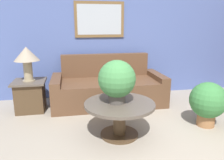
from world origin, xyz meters
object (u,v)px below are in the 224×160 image
Objects in this scene: side_table at (30,95)px; coffee_table at (119,112)px; table_lamp at (27,57)px; potted_plant_on_table at (117,80)px; couch_main at (108,88)px; potted_plant_floor at (208,102)px.

coffee_table is at bearing -41.06° from side_table.
side_table is 0.93× the size of table_lamp.
potted_plant_on_table is at bearing -41.46° from table_lamp.
table_lamp reaches higher than couch_main.
potted_plant_on_table is 0.85× the size of potted_plant_floor.
potted_plant_floor is at bearing 1.67° from potted_plant_on_table.
couch_main is 1.64m from table_lamp.
potted_plant_on_table is at bearing -94.43° from couch_main.
coffee_table is 0.47m from potted_plant_on_table.
couch_main reaches higher than coffee_table.
side_table is (-1.48, -0.12, -0.02)m from couch_main.
table_lamp is at bearing 138.54° from potted_plant_on_table.
table_lamp is (0.00, -0.00, 0.72)m from side_table.
side_table is at bearing 157.53° from potted_plant_floor.
couch_main is at bearing 4.74° from side_table.
couch_main is 3.56× the size of table_lamp.
couch_main is at bearing 4.74° from table_lamp.
coffee_table is at bearing -22.50° from potted_plant_on_table.
potted_plant_on_table is at bearing -178.33° from potted_plant_floor.
couch_main is at bearing 87.19° from coffee_table.
table_lamp reaches higher than coffee_table.
coffee_table is 1.73× the size of side_table.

